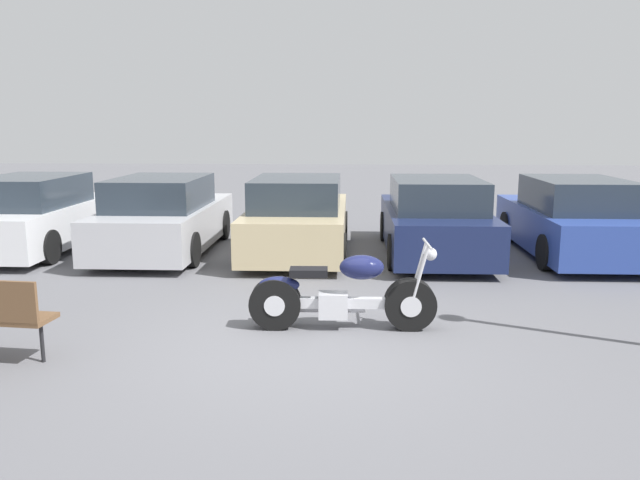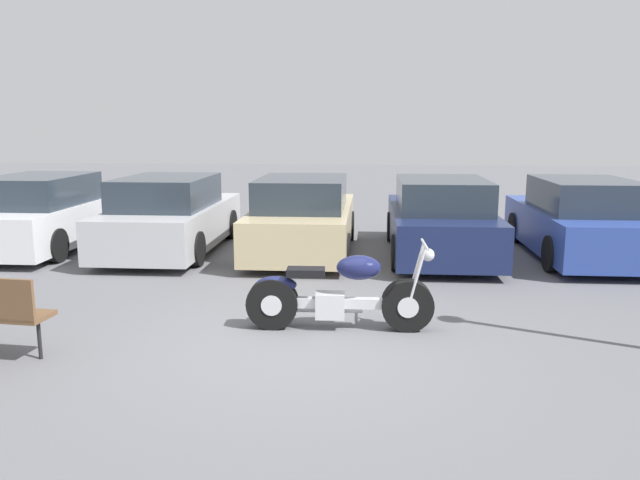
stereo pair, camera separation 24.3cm
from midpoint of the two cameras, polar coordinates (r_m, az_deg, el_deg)
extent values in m
plane|color=slate|center=(6.98, -1.25, -9.45)|extent=(60.00, 60.00, 0.00)
cylinder|color=black|center=(7.40, 8.94, -5.91)|extent=(0.62, 0.22, 0.61)
cylinder|color=silver|center=(7.40, 8.94, -5.91)|extent=(0.25, 0.23, 0.24)
cylinder|color=black|center=(7.41, -3.43, -5.79)|extent=(0.62, 0.22, 0.61)
cylinder|color=silver|center=(7.41, -3.43, -5.79)|extent=(0.25, 0.23, 0.24)
cube|color=silver|center=(7.36, 2.75, -5.77)|extent=(1.21, 0.14, 0.12)
cube|color=silver|center=(7.37, 1.89, -5.99)|extent=(0.35, 0.25, 0.30)
ellipsoid|color=#191E4C|center=(7.25, 4.53, -2.53)|extent=(0.53, 0.35, 0.29)
cube|color=black|center=(7.27, -0.35, -2.94)|extent=(0.45, 0.25, 0.09)
ellipsoid|color=#191E4C|center=(7.34, -3.06, -4.09)|extent=(0.49, 0.21, 0.20)
cylinder|color=silver|center=(7.23, 9.80, -3.36)|extent=(0.22, 0.04, 0.73)
cylinder|color=silver|center=(7.41, 9.64, -3.02)|extent=(0.22, 0.04, 0.73)
cylinder|color=silver|center=(7.25, 10.51, -0.41)|extent=(0.05, 0.62, 0.03)
sphere|color=silver|center=(7.28, 10.79, -1.34)|extent=(0.15, 0.15, 0.15)
cylinder|color=silver|center=(7.53, 0.22, -6.33)|extent=(1.21, 0.11, 0.08)
cube|color=white|center=(13.20, -23.13, 1.54)|extent=(1.74, 4.21, 0.74)
cube|color=#28333D|center=(12.90, -23.86, 4.19)|extent=(1.53, 2.19, 0.55)
cylinder|color=black|center=(14.75, -23.54, 1.59)|extent=(0.20, 0.60, 0.60)
cylinder|color=black|center=(14.06, -17.70, 1.57)|extent=(0.20, 0.60, 0.60)
cylinder|color=black|center=(11.72, -22.47, -0.47)|extent=(0.20, 0.60, 0.60)
cube|color=#BCBCC1|center=(12.15, -12.79, 1.42)|extent=(1.74, 4.21, 0.74)
cube|color=#28333D|center=(11.83, -13.28, 4.31)|extent=(1.53, 2.19, 0.55)
cylinder|color=black|center=(13.66, -14.39, 1.49)|extent=(0.20, 0.60, 0.60)
cylinder|color=black|center=(13.22, -7.73, 1.44)|extent=(0.20, 0.60, 0.60)
cylinder|color=black|center=(11.26, -18.65, -0.65)|extent=(0.20, 0.60, 0.60)
cylinder|color=black|center=(10.73, -10.66, -0.80)|extent=(0.20, 0.60, 0.60)
cube|color=#C6B284|center=(11.68, -0.91, 1.32)|extent=(1.74, 4.21, 0.74)
cube|color=#28333D|center=(11.34, -1.04, 4.32)|extent=(1.53, 2.19, 0.55)
cylinder|color=black|center=(13.09, -3.90, 1.41)|extent=(0.20, 0.60, 0.60)
cylinder|color=black|center=(12.95, 3.21, 1.32)|extent=(0.20, 0.60, 0.60)
cylinder|color=black|center=(10.55, -5.97, -0.87)|extent=(0.20, 0.60, 0.60)
cylinder|color=black|center=(10.38, 2.86, -1.01)|extent=(0.20, 0.60, 0.60)
cube|color=#19234C|center=(11.65, 11.44, 1.08)|extent=(1.74, 4.21, 0.74)
cube|color=#28333D|center=(11.32, 11.71, 4.09)|extent=(1.53, 2.19, 0.55)
cylinder|color=black|center=(12.90, 7.16, 1.22)|extent=(0.20, 0.60, 0.60)
cylinder|color=black|center=(13.08, 14.27, 1.10)|extent=(0.20, 0.60, 0.60)
cylinder|color=black|center=(10.34, 7.79, -1.15)|extent=(0.20, 0.60, 0.60)
cylinder|color=black|center=(10.56, 16.60, -1.25)|extent=(0.20, 0.60, 0.60)
cube|color=#2D479E|center=(12.31, 23.06, 0.94)|extent=(1.74, 4.21, 0.74)
cube|color=#28333D|center=(11.99, 23.66, 3.78)|extent=(1.53, 2.19, 0.55)
cylinder|color=black|center=(13.36, 17.96, 1.10)|extent=(0.20, 0.60, 0.60)
cylinder|color=black|center=(13.83, 24.50, 0.97)|extent=(0.20, 0.60, 0.60)
cylinder|color=black|center=(10.88, 21.08, -1.19)|extent=(0.20, 0.60, 0.60)
cylinder|color=black|center=(7.04, -23.37, -8.23)|extent=(0.04, 0.04, 0.45)
camera|label=1|loc=(0.12, -89.17, 0.16)|focal=35.00mm
camera|label=2|loc=(0.12, 90.83, -0.16)|focal=35.00mm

